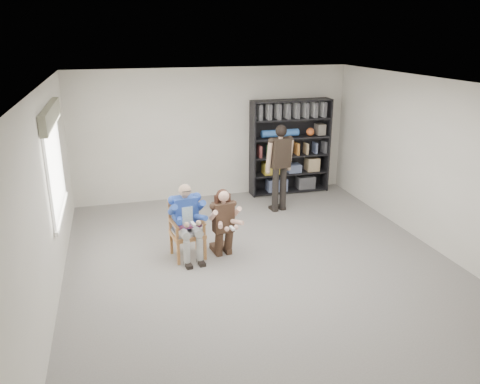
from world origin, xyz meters
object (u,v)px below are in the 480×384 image
object	(u,v)px
kneeling_woman	(224,224)
seated_man	(187,221)
armchair	(187,230)
standing_man	(280,169)
bookshelf	(290,147)

from	to	relation	value
kneeling_woman	seated_man	bearing A→B (deg)	160.46
armchair	kneeling_woman	world-z (taller)	kneeling_woman
seated_man	standing_man	xyz separation A→B (m)	(2.14, 1.59, 0.26)
armchair	seated_man	bearing A→B (deg)	0.00
armchair	standing_man	distance (m)	2.70
kneeling_woman	standing_man	xyz separation A→B (m)	(1.56, 1.71, 0.32)
armchair	bookshelf	world-z (taller)	bookshelf
kneeling_woman	standing_man	bearing A→B (deg)	39.65
seated_man	standing_man	size ratio (longest dim) A/B	0.70
seated_man	bookshelf	distance (m)	3.86
armchair	kneeling_woman	distance (m)	0.60
armchair	seated_man	xyz separation A→B (m)	(0.00, 0.00, 0.14)
bookshelf	armchair	bearing A→B (deg)	-136.30
seated_man	kneeling_woman	distance (m)	0.59
armchair	seated_man	size ratio (longest dim) A/B	0.77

